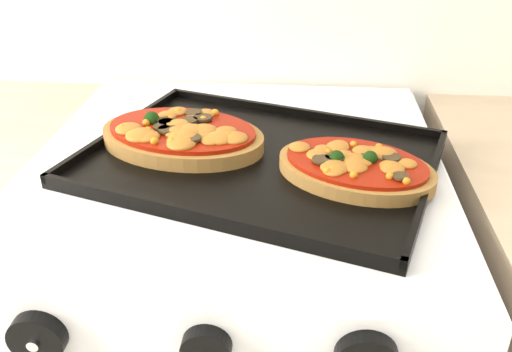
# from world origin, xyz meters

# --- Properties ---
(control_panel) EXTENTS (0.60, 0.02, 0.09)m
(control_panel) POSITION_xyz_m (-0.03, 1.39, 0.85)
(control_panel) COLOR white
(control_panel) RESTS_ON stove
(knob_left) EXTENTS (0.06, 0.02, 0.06)m
(knob_left) POSITION_xyz_m (-0.20, 1.37, 0.85)
(knob_left) COLOR black
(knob_left) RESTS_ON control_panel
(knob_center) EXTENTS (0.05, 0.02, 0.05)m
(knob_center) POSITION_xyz_m (-0.02, 1.37, 0.85)
(knob_center) COLOR black
(knob_center) RESTS_ON control_panel
(baking_tray) EXTENTS (0.55, 0.47, 0.02)m
(baking_tray) POSITION_xyz_m (0.01, 1.66, 0.92)
(baking_tray) COLOR black
(baking_tray) RESTS_ON stove
(pizza_left) EXTENTS (0.28, 0.22, 0.04)m
(pizza_left) POSITION_xyz_m (-0.11, 1.70, 0.94)
(pizza_left) COLOR olive
(pizza_left) RESTS_ON baking_tray
(pizza_right) EXTENTS (0.25, 0.21, 0.03)m
(pizza_right) POSITION_xyz_m (0.14, 1.63, 0.94)
(pizza_right) COLOR olive
(pizza_right) RESTS_ON baking_tray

